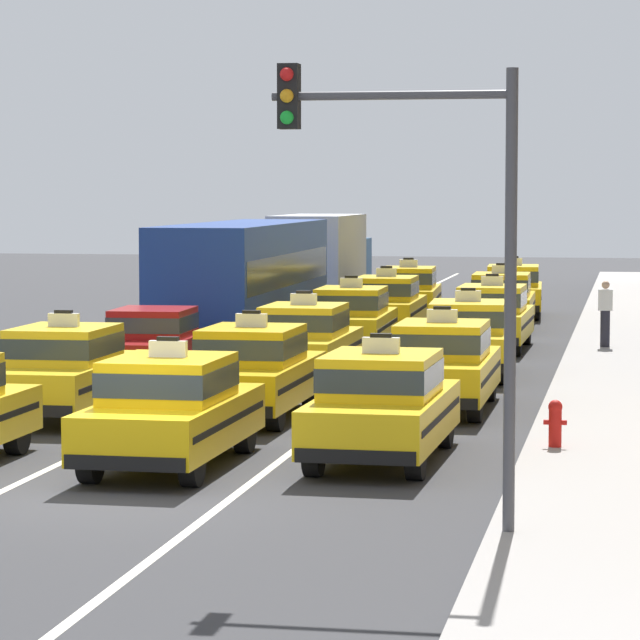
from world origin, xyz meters
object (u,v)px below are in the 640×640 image
object	(u,v)px
taxi_right_sixth	(513,290)
taxi_center_fifth	(387,304)
box_truck_left_fifth	(322,260)
taxi_right_nearest	(382,404)
taxi_right_fifth	(501,300)
pedestrian_mid_block	(605,313)
taxi_left_second	(66,369)
traffic_light_pole	(427,215)
fire_hydrant	(555,421)
bus_left_fourth	(244,276)
taxi_right_fourth	(492,316)
taxi_center_second	(253,370)
taxi_center_nearest	(170,409)
taxi_center_fourth	(352,319)
sedan_left_third	(154,342)
taxi_center_third	(305,341)
taxi_right_third	(468,337)
taxi_right_second	(442,364)
taxi_center_sixth	(409,292)

from	to	relation	value
taxi_right_sixth	taxi_center_fifth	bearing A→B (deg)	-111.71
box_truck_left_fifth	taxi_right_nearest	bearing A→B (deg)	-77.74
taxi_right_fifth	pedestrian_mid_block	bearing A→B (deg)	-64.16
taxi_left_second	traffic_light_pole	world-z (taller)	traffic_light_pole
taxi_left_second	fire_hydrant	bearing A→B (deg)	-17.46
taxi_left_second	taxi_right_nearest	distance (m)	7.37
bus_left_fourth	taxi_right_fourth	size ratio (longest dim) A/B	2.45
fire_hydrant	taxi_center_second	bearing A→B (deg)	149.05
taxi_center_nearest	taxi_center_fourth	distance (m)	17.58
taxi_center_nearest	taxi_right_sixth	distance (m)	30.58
taxi_right_fourth	fire_hydrant	size ratio (longest dim) A/B	6.27
box_truck_left_fifth	pedestrian_mid_block	distance (m)	14.77
sedan_left_third	taxi_center_third	bearing A→B (deg)	10.14
taxi_right_fifth	taxi_center_nearest	bearing A→B (deg)	-96.51
taxi_left_second	traffic_light_pole	bearing A→B (deg)	-50.66
taxi_right_nearest	taxi_right_sixth	world-z (taller)	same
taxi_right_nearest	fire_hydrant	size ratio (longest dim) A/B	6.30
box_truck_left_fifth	traffic_light_pole	xyz separation A→B (m)	(7.70, -34.77, 2.04)
taxi_right_nearest	taxi_right_third	bearing A→B (deg)	89.32
box_truck_left_fifth	bus_left_fourth	bearing A→B (deg)	-90.18
pedestrian_mid_block	sedan_left_third	bearing A→B (deg)	-138.61
taxi_center_second	pedestrian_mid_block	distance (m)	14.75
taxi_center_nearest	taxi_right_second	bearing A→B (deg)	65.60
taxi_left_second	sedan_left_third	xyz separation A→B (m)	(-0.04, 5.77, -0.03)
taxi_center_third	traffic_light_pole	size ratio (longest dim) A/B	0.82
taxi_center_fifth	taxi_right_second	distance (m)	16.14
taxi_center_fifth	box_truck_left_fifth	bearing A→B (deg)	113.47
taxi_center_fourth	sedan_left_third	bearing A→B (deg)	-114.41
taxi_left_second	taxi_center_second	size ratio (longest dim) A/B	1.00
bus_left_fourth	taxi_center_third	bearing A→B (deg)	-68.28
taxi_center_sixth	taxi_right_fifth	size ratio (longest dim) A/B	1.01
sedan_left_third	taxi_right_nearest	bearing A→B (deg)	-56.41
box_truck_left_fifth	taxi_right_second	distance (m)	24.14
taxi_right_second	taxi_right_sixth	world-z (taller)	same
taxi_center_third	taxi_center_fourth	bearing A→B (deg)	90.38
pedestrian_mid_block	fire_hydrant	world-z (taller)	pedestrian_mid_block
taxi_center_nearest	taxi_center_fifth	distance (m)	22.90
taxi_right_third	taxi_center_fifth	bearing A→B (deg)	108.15
taxi_right_nearest	taxi_right_fifth	distance (m)	24.21
taxi_center_third	traffic_light_pole	xyz separation A→B (m)	(4.54, -15.69, 2.94)
taxi_right_third	taxi_right_fourth	size ratio (longest dim) A/B	1.01
box_truck_left_fifth	taxi_right_third	xyz separation A→B (m)	(6.49, -17.38, -0.90)
taxi_right_third	pedestrian_mid_block	bearing A→B (deg)	64.42
taxi_right_fifth	traffic_light_pole	xyz separation A→B (m)	(1.45, -29.77, 2.94)
bus_left_fourth	taxi_center_nearest	world-z (taller)	bus_left_fourth
box_truck_left_fifth	taxi_right_fifth	distance (m)	8.05
taxi_center_second	taxi_center_sixth	world-z (taller)	same
taxi_center_fourth	traffic_light_pole	distance (m)	22.68
sedan_left_third	taxi_right_third	xyz separation A→B (m)	(6.49, 2.26, 0.03)
taxi_center_second	taxi_right_fourth	xyz separation A→B (m)	(3.14, 13.67, 0.00)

